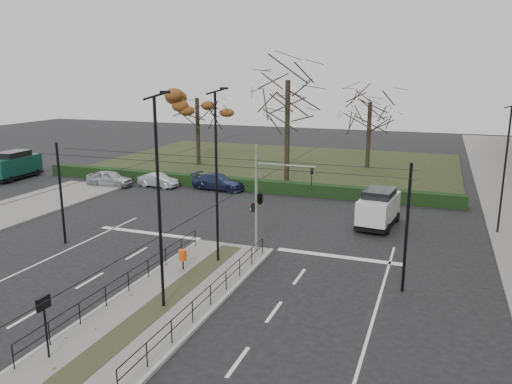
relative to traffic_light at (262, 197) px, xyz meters
The scene contains 20 objects.
ground 5.83m from the traffic_light, 111.91° to the right, with size 140.00×140.00×0.00m, color black.
median_island 7.89m from the traffic_light, 104.50° to the right, with size 4.40×15.00×0.14m, color slate.
park 28.77m from the traffic_light, 105.85° to the left, with size 38.00×26.00×0.10m, color black.
hedge 16.35m from the traffic_light, 118.98° to the left, with size 38.00×1.00×1.00m, color black.
median_railing 7.67m from the traffic_light, 104.30° to the right, with size 4.14×13.24×0.92m.
catenary 3.41m from the traffic_light, 122.14° to the right, with size 20.00×34.00×6.00m.
traffic_light is the anchor object (origin of this frame).
litter_bin 5.38m from the traffic_light, 125.43° to the right, with size 0.40×0.40×1.02m.
info_panel 13.21m from the traffic_light, 104.62° to the right, with size 0.13×0.59×2.27m.
streetlamp_median_near 8.16m from the traffic_light, 101.37° to the right, with size 0.75×0.15×8.99m.
streetlamp_median_far 3.12m from the traffic_light, 125.92° to the right, with size 0.75×0.15×8.98m.
streetlamp_sidewalk 15.17m from the traffic_light, 32.95° to the left, with size 0.67×0.14×7.96m.
parked_car_first 21.77m from the traffic_light, 148.28° to the left, with size 1.67×4.15×1.41m, color #B2B5BB.
parked_car_second 19.14m from the traffic_light, 138.48° to the left, with size 1.27×3.64×1.20m, color #B2B5BB.
parked_car_third 16.29m from the traffic_light, 122.97° to the left, with size 1.94×4.76×1.38m, color #212A4E.
white_van 9.45m from the traffic_light, 53.81° to the left, with size 2.53×4.83×2.47m.
green_van 30.82m from the traffic_light, 159.26° to the left, with size 2.41×5.47×2.65m.
rust_tree 28.77m from the traffic_light, 123.72° to the left, with size 7.63×7.63×9.41m.
bare_tree_center 28.30m from the traffic_light, 86.22° to the left, with size 6.11×6.11×9.07m.
bare_tree_near 17.35m from the traffic_light, 102.05° to the left, with size 6.33×6.33×12.16m.
Camera 1 is at (10.66, -20.30, 9.75)m, focal length 35.00 mm.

